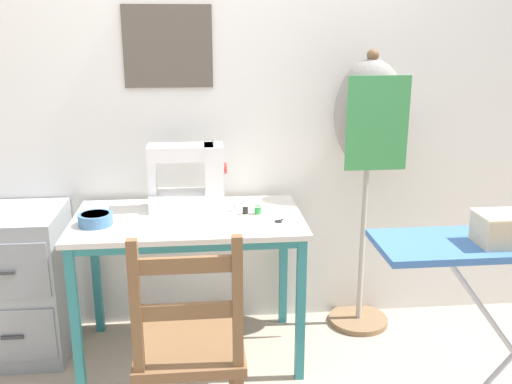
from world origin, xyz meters
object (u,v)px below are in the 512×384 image
object	(u,v)px
scissors	(282,220)
thread_spool_mid_table	(245,210)
fabric_bowl	(95,219)
dress_form	(369,128)
storage_box	(505,229)
wooden_chair	(190,349)
filing_cabinet	(23,283)
thread_spool_far_edge	(258,210)
sewing_machine	(191,179)
thread_spool_near_machine	(234,207)

from	to	relation	value
scissors	thread_spool_mid_table	xyz separation A→B (m)	(-0.16, 0.11, 0.02)
fabric_bowl	dress_form	distance (m)	1.39
storage_box	wooden_chair	bearing A→B (deg)	170.25
filing_cabinet	dress_form	bearing A→B (deg)	3.25
fabric_bowl	thread_spool_mid_table	size ratio (longest dim) A/B	3.48
fabric_bowl	thread_spool_mid_table	distance (m)	0.68
filing_cabinet	thread_spool_far_edge	bearing A→B (deg)	-5.32
storage_box	sewing_machine	bearing A→B (deg)	136.73
thread_spool_near_machine	scissors	bearing A→B (deg)	-37.20
scissors	wooden_chair	size ratio (longest dim) A/B	0.13
thread_spool_near_machine	filing_cabinet	bearing A→B (deg)	177.45
fabric_bowl	filing_cabinet	size ratio (longest dim) A/B	0.21
thread_spool_near_machine	dress_form	bearing A→B (deg)	11.81
thread_spool_near_machine	wooden_chair	bearing A→B (deg)	-106.20
fabric_bowl	thread_spool_far_edge	size ratio (longest dim) A/B	3.70
dress_form	storage_box	xyz separation A→B (m)	(0.16, -1.06, -0.16)
thread_spool_near_machine	storage_box	bearing A→B (deg)	-47.34
storage_box	thread_spool_near_machine	bearing A→B (deg)	132.66
wooden_chair	dress_form	bearing A→B (deg)	44.26
wooden_chair	filing_cabinet	size ratio (longest dim) A/B	1.25
storage_box	dress_form	bearing A→B (deg)	98.38
filing_cabinet	thread_spool_near_machine	bearing A→B (deg)	-2.55
dress_form	wooden_chair	bearing A→B (deg)	-135.74
thread_spool_near_machine	wooden_chair	distance (m)	0.83
thread_spool_far_edge	wooden_chair	bearing A→B (deg)	-115.50
scissors	thread_spool_mid_table	size ratio (longest dim) A/B	2.66
thread_spool_near_machine	thread_spool_mid_table	world-z (taller)	thread_spool_mid_table
fabric_bowl	sewing_machine	bearing A→B (deg)	25.85
sewing_machine	thread_spool_near_machine	distance (m)	0.25
fabric_bowl	thread_spool_mid_table	xyz separation A→B (m)	(0.68, 0.09, -0.01)
thread_spool_far_edge	filing_cabinet	size ratio (longest dim) A/B	0.06
wooden_chair	sewing_machine	bearing A→B (deg)	89.16
scissors	thread_spool_far_edge	size ratio (longest dim) A/B	2.82
sewing_machine	filing_cabinet	distance (m)	0.97
thread_spool_mid_table	dress_form	bearing A→B (deg)	17.14
dress_form	storage_box	distance (m)	1.08
dress_form	fabric_bowl	bearing A→B (deg)	-167.89
sewing_machine	thread_spool_far_edge	world-z (taller)	sewing_machine
wooden_chair	thread_spool_far_edge	bearing A→B (deg)	64.50
sewing_machine	storage_box	size ratio (longest dim) A/B	1.97
fabric_bowl	dress_form	world-z (taller)	dress_form
thread_spool_mid_table	thread_spool_far_edge	distance (m)	0.06
thread_spool_far_edge	storage_box	bearing A→B (deg)	-49.30
scissors	dress_form	world-z (taller)	dress_form
thread_spool_far_edge	thread_spool_mid_table	bearing A→B (deg)	172.98
wooden_chair	dress_form	xyz separation A→B (m)	(0.90, 0.88, 0.66)
filing_cabinet	scissors	bearing A→B (deg)	-9.41
thread_spool_near_machine	thread_spool_far_edge	world-z (taller)	thread_spool_far_edge
fabric_bowl	scissors	bearing A→B (deg)	-1.49
sewing_machine	filing_cabinet	size ratio (longest dim) A/B	0.51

